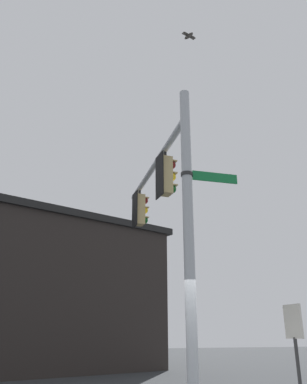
{
  "coord_description": "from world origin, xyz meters",
  "views": [
    {
      "loc": [
        7.45,
        -3.44,
        1.44
      ],
      "look_at": [
        -2.93,
        0.25,
        5.44
      ],
      "focal_mm": 37.06,
      "sensor_mm": 36.0,
      "label": 1
    }
  ],
  "objects_px": {
    "street_name_sign": "(203,176)",
    "bird_flying": "(189,36)",
    "traffic_light_mid_inner": "(140,210)",
    "traffic_light_nearest_pole": "(166,176)",
    "historical_marker": "(295,337)"
  },
  "relations": [
    {
      "from": "traffic_light_mid_inner",
      "to": "bird_flying",
      "type": "relative_size",
      "value": 3.12
    },
    {
      "from": "traffic_light_nearest_pole",
      "to": "bird_flying",
      "type": "height_order",
      "value": "bird_flying"
    },
    {
      "from": "bird_flying",
      "to": "street_name_sign",
      "type": "bearing_deg",
      "value": 105.32
    },
    {
      "from": "traffic_light_mid_inner",
      "to": "historical_marker",
      "type": "xyz_separation_m",
      "value": [
        4.25,
        2.41,
        -4.05
      ]
    },
    {
      "from": "street_name_sign",
      "to": "traffic_light_mid_inner",
      "type": "bearing_deg",
      "value": 179.33
    },
    {
      "from": "traffic_light_nearest_pole",
      "to": "street_name_sign",
      "type": "relative_size",
      "value": 0.97
    },
    {
      "from": "street_name_sign",
      "to": "historical_marker",
      "type": "distance_m",
      "value": 4.25
    },
    {
      "from": "traffic_light_mid_inner",
      "to": "historical_marker",
      "type": "relative_size",
      "value": 0.62
    },
    {
      "from": "street_name_sign",
      "to": "bird_flying",
      "type": "height_order",
      "value": "bird_flying"
    },
    {
      "from": "street_name_sign",
      "to": "bird_flying",
      "type": "relative_size",
      "value": 3.21
    },
    {
      "from": "traffic_light_nearest_pole",
      "to": "historical_marker",
      "type": "relative_size",
      "value": 0.62
    },
    {
      "from": "traffic_light_nearest_pole",
      "to": "bird_flying",
      "type": "distance_m",
      "value": 3.63
    },
    {
      "from": "street_name_sign",
      "to": "historical_marker",
      "type": "height_order",
      "value": "street_name_sign"
    },
    {
      "from": "traffic_light_nearest_pole",
      "to": "historical_marker",
      "type": "xyz_separation_m",
      "value": [
        1.12,
        2.68,
        -4.05
      ]
    },
    {
      "from": "traffic_light_mid_inner",
      "to": "bird_flying",
      "type": "xyz_separation_m",
      "value": [
        4.9,
        -0.31,
        3.17
      ]
    }
  ]
}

